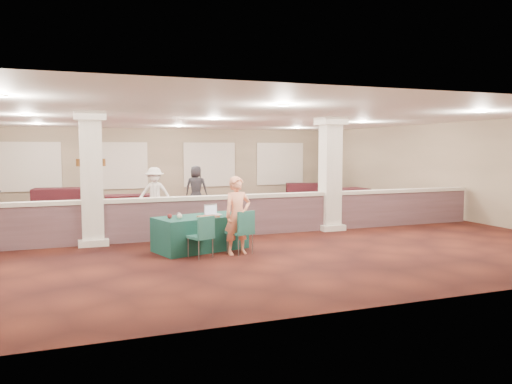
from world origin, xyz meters
name	(u,v)px	position (x,y,z in m)	size (l,w,h in m)	color
ground	(215,228)	(0.00, 0.00, 0.00)	(16.00, 16.00, 0.00)	#441911
wall_back	(166,165)	(0.00, 8.00, 1.60)	(16.00, 0.04, 3.20)	#7C6C56
wall_front	(367,200)	(0.00, -8.00, 1.60)	(16.00, 0.04, 3.20)	#7C6C56
wall_right	(436,170)	(8.00, 0.00, 1.60)	(0.04, 16.00, 3.20)	#7C6C56
ceiling	(214,119)	(0.00, 0.00, 3.20)	(16.00, 16.00, 0.02)	white
partition_wall	(230,215)	(0.00, -1.50, 0.57)	(15.60, 0.28, 1.10)	#51373C
column_left	(91,178)	(-3.50, -1.50, 1.64)	(0.72, 0.72, 3.20)	silver
column_right	(330,173)	(3.00, -1.50, 1.64)	(0.72, 0.72, 3.20)	silver
sconce_left	(79,163)	(-3.78, -1.50, 2.00)	(0.12, 0.12, 0.18)	brown
sconce_right	(103,162)	(-3.22, -1.50, 2.00)	(0.12, 0.12, 0.18)	brown
near_table	(200,233)	(-1.20, -3.00, 0.39)	(2.04, 1.02, 0.78)	#0F372A
conf_chair_main	(242,228)	(-0.44, -3.78, 0.57)	(0.62, 0.63, 0.97)	#1E5954
conf_chair_side	(203,233)	(-1.36, -3.86, 0.53)	(0.59, 0.59, 0.91)	#1E5954
woman	(238,216)	(-0.55, -3.77, 0.86)	(0.62, 0.41, 1.73)	#EF8368
far_table_front_center	(143,215)	(-2.00, 0.66, 0.38)	(1.87, 0.94, 0.76)	black
far_table_front_right	(343,199)	(5.97, 2.79, 0.39)	(1.92, 0.96, 0.78)	black
far_table_back_left	(60,199)	(-4.36, 6.50, 0.40)	(1.98, 0.99, 0.80)	black
far_table_back_center	(131,205)	(-2.00, 3.80, 0.35)	(1.74, 0.87, 0.71)	black
far_table_back_right	(306,191)	(6.18, 6.50, 0.37)	(1.81, 0.91, 0.74)	black
attendee_b	(155,193)	(-1.36, 2.57, 0.86)	(1.10, 0.50, 1.71)	silver
attendee_c	(324,181)	(6.50, 5.37, 0.91)	(1.06, 0.51, 1.82)	black
attendee_d	(196,188)	(0.47, 4.26, 0.85)	(0.84, 0.45, 1.70)	black
laptop_base	(213,215)	(-0.88, -2.96, 0.79)	(0.35, 0.25, 0.02)	silver
laptop_screen	(211,209)	(-0.91, -2.84, 0.92)	(0.35, 0.01, 0.24)	silver
screen_glow	(211,210)	(-0.91, -2.85, 0.90)	(0.32, 0.00, 0.20)	#D1E0FB
knitting	(208,217)	(-1.07, -3.24, 0.80)	(0.43, 0.32, 0.03)	#C4521F
yarn_cream	(180,216)	(-1.73, -3.27, 0.84)	(0.12, 0.12, 0.12)	beige
yarn_red	(170,216)	(-1.93, -3.16, 0.84)	(0.11, 0.11, 0.11)	#5B121D
yarn_grey	(179,215)	(-1.70, -3.01, 0.84)	(0.11, 0.11, 0.11)	#4C4C51
scissors	(233,215)	(-0.45, -3.09, 0.79)	(0.13, 0.03, 0.01)	red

